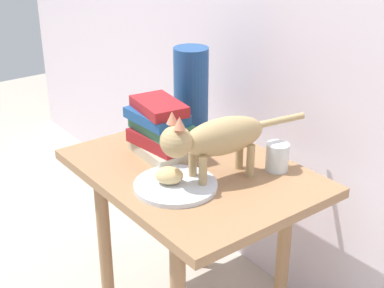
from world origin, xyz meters
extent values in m
cube|color=#9E724C|center=(0.00, 0.00, 0.56)|extent=(0.75, 0.56, 0.03)
cylinder|color=#9E724C|center=(-0.21, -0.21, 0.27)|extent=(0.04, 0.04, 0.55)
cylinder|color=#9E724C|center=(-0.21, 0.21, 0.27)|extent=(0.04, 0.04, 0.55)
cylinder|color=#9E724C|center=(0.21, 0.21, 0.27)|extent=(0.04, 0.04, 0.55)
cylinder|color=silver|center=(0.07, -0.11, 0.58)|extent=(0.24, 0.24, 0.01)
ellipsoid|color=#E0BC7A|center=(0.06, -0.13, 0.62)|extent=(0.10, 0.10, 0.05)
cylinder|color=tan|center=(0.12, -0.05, 0.63)|extent=(0.02, 0.02, 0.10)
cylinder|color=tan|center=(0.06, -0.04, 0.63)|extent=(0.02, 0.02, 0.10)
cylinder|color=tan|center=(0.15, 0.10, 0.63)|extent=(0.02, 0.02, 0.10)
cylinder|color=tan|center=(0.09, 0.11, 0.63)|extent=(0.02, 0.02, 0.10)
ellipsoid|color=tan|center=(0.10, 0.03, 0.71)|extent=(0.13, 0.27, 0.11)
sphere|color=tan|center=(0.08, -0.12, 0.72)|extent=(0.09, 0.09, 0.09)
cone|color=#DD8460|center=(0.10, -0.12, 0.79)|extent=(0.03, 0.03, 0.03)
cone|color=#DD8460|center=(0.06, -0.11, 0.79)|extent=(0.03, 0.03, 0.03)
cylinder|color=tan|center=(0.14, 0.23, 0.72)|extent=(0.05, 0.16, 0.02)
cube|color=#BCB299|center=(-0.13, -0.03, 0.59)|extent=(0.22, 0.14, 0.04)
cube|color=maroon|center=(-0.13, -0.02, 0.63)|extent=(0.21, 0.14, 0.04)
cube|color=#336B4C|center=(-0.13, -0.02, 0.67)|extent=(0.21, 0.12, 0.04)
cube|color=#1E4C8C|center=(-0.14, -0.03, 0.71)|extent=(0.20, 0.13, 0.03)
cube|color=maroon|center=(-0.14, -0.02, 0.74)|extent=(0.20, 0.14, 0.03)
cylinder|color=navy|center=(-0.24, 0.18, 0.73)|extent=(0.12, 0.12, 0.30)
cylinder|color=silver|center=(0.16, 0.20, 0.62)|extent=(0.07, 0.07, 0.08)
cylinder|color=silver|center=(0.16, 0.20, 0.60)|extent=(0.06, 0.06, 0.04)
cube|color=black|center=(-0.10, 0.16, 0.59)|extent=(0.15, 0.05, 0.02)
camera|label=1|loc=(1.19, -0.91, 1.34)|focal=51.55mm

